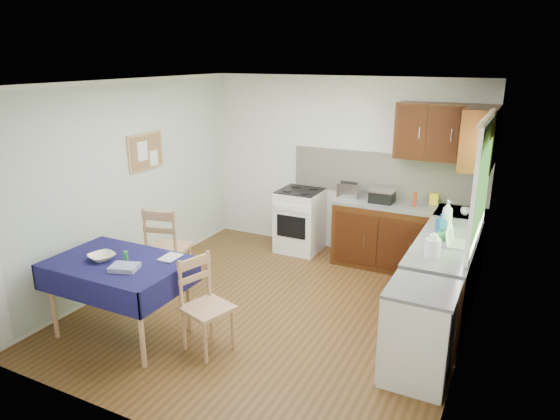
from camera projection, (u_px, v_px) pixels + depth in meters
The scene contains 33 objects.
floor at pixel (274, 309), 5.66m from camera, with size 4.20×4.20×0.00m, color #4C3114.
ceiling at pixel (273, 83), 4.92m from camera, with size 4.00×4.20×0.02m, color silver.
wall_back at pixel (341, 166), 7.08m from camera, with size 4.00×0.02×2.50m, color silver.
wall_front at pixel (137, 281), 3.50m from camera, with size 4.00×0.02×2.50m, color silver.
wall_left at pixel (130, 183), 6.14m from camera, with size 0.02×4.20×2.50m, color silver.
wall_right at pixel (473, 233), 4.44m from camera, with size 0.02×4.20×2.50m, color silver.
base_cabinets at pixel (421, 257), 6.03m from camera, with size 1.90×2.30×0.86m.
worktop_back at pixel (409, 206), 6.49m from camera, with size 1.90×0.60×0.04m, color slate.
worktop_right at pixel (446, 243), 5.23m from camera, with size 0.60×1.70×0.04m, color slate.
worktop_corner at pixel (461, 213), 6.21m from camera, with size 0.60×0.60×0.04m, color slate.
splashback at pixel (386, 175), 6.81m from camera, with size 2.70×0.02×0.60m, color silver.
upper_cabinets at pixel (455, 134), 6.00m from camera, with size 1.20×0.85×0.70m.
stove at pixel (300, 220), 7.27m from camera, with size 0.60×0.61×0.92m.
window at pixel (483, 173), 4.93m from camera, with size 0.04×1.48×1.26m.
fridge at pixel (419, 334), 4.33m from camera, with size 0.58×0.60×0.89m.
corkboard at pixel (146, 152), 6.28m from camera, with size 0.04×0.62×0.47m.
dining_table at pixel (119, 271), 4.96m from camera, with size 1.35×0.91×0.82m.
chair_far at pixel (167, 245), 6.05m from camera, with size 0.56×0.56×1.05m.
chair_near at pixel (204, 302), 4.79m from camera, with size 0.52×0.52×0.94m.
toaster at pixel (349, 190), 6.81m from camera, with size 0.29×0.18×0.22m.
sandwich_press at pixel (382, 196), 6.58m from camera, with size 0.31×0.26×0.18m.
sauce_bottle at pixel (415, 199), 6.37m from camera, with size 0.05×0.05×0.20m, color red.
yellow_packet at pixel (434, 199), 6.49m from camera, with size 0.11×0.07×0.15m, color yellow.
dish_rack at pixel (449, 242), 5.13m from camera, with size 0.40×0.30×0.19m.
kettle at pixel (433, 247), 4.77m from camera, with size 0.15×0.15×0.25m.
cup at pixel (465, 211), 6.07m from camera, with size 0.11×0.11×0.09m, color white.
soap_bottle_a at pixel (447, 214), 5.59m from camera, with size 0.12×0.12×0.32m, color white.
soap_bottle_b at pixel (441, 223), 5.46m from camera, with size 0.09×0.09×0.21m, color #1D5BAE.
soap_bottle_c at pixel (442, 234), 5.19m from camera, with size 0.12×0.12×0.15m, color green.
plate_bowl at pixel (102, 257), 4.95m from camera, with size 0.25×0.25×0.06m, color #F2ECC6.
book at pixel (163, 256), 5.02m from camera, with size 0.17×0.23×0.02m, color white.
spice_jar at pixel (126, 256), 4.93m from camera, with size 0.05×0.05×0.10m, color #268C3A.
tea_towel at pixel (124, 267), 4.72m from camera, with size 0.26×0.20×0.05m, color navy.
Camera 1 is at (2.33, -4.51, 2.76)m, focal length 32.00 mm.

